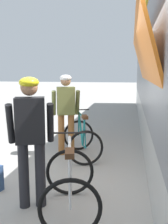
# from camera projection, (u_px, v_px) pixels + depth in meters

# --- Properties ---
(ground_plane) EXTENTS (80.00, 80.00, 0.00)m
(ground_plane) POSITION_uv_depth(u_px,v_px,m) (65.00, 194.00, 3.84)
(ground_plane) COLOR #A09E99
(cyclist_near_in_olive) EXTENTS (0.66, 0.45, 1.76)m
(cyclist_near_in_olive) POSITION_uv_depth(u_px,v_px,m) (66.00, 107.00, 5.53)
(cyclist_near_in_olive) COLOR #935B2D
(cyclist_near_in_olive) RESTS_ON ground
(cyclist_far_in_dark) EXTENTS (0.66, 0.44, 1.76)m
(cyclist_far_in_dark) POSITION_uv_depth(u_px,v_px,m) (31.00, 131.00, 3.33)
(cyclist_far_in_dark) COLOR #232328
(cyclist_far_in_dark) RESTS_ON ground
(bicycle_near_teal) EXTENTS (1.03, 1.25, 0.99)m
(bicycle_near_teal) POSITION_uv_depth(u_px,v_px,m) (82.00, 139.00, 5.42)
(bicycle_near_teal) COLOR black
(bicycle_near_teal) RESTS_ON ground
(bicycle_far_white) EXTENTS (0.95, 1.21, 0.99)m
(bicycle_far_white) POSITION_uv_depth(u_px,v_px,m) (70.00, 184.00, 3.24)
(bicycle_far_white) COLOR black
(bicycle_far_white) RESTS_ON ground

